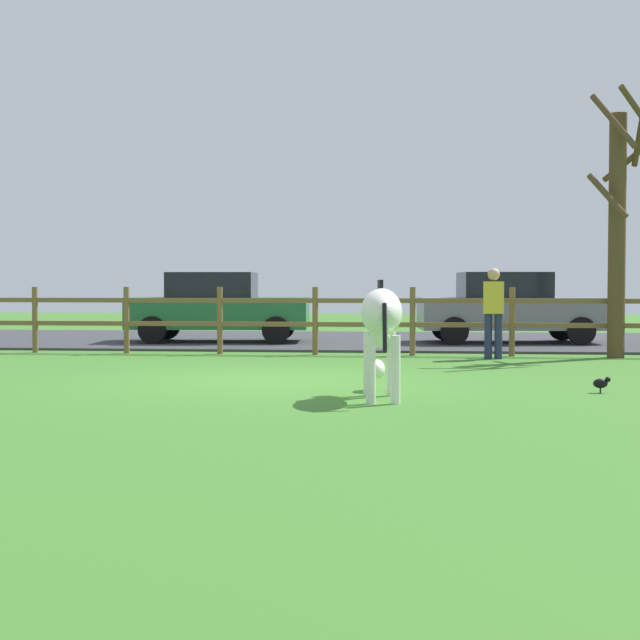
# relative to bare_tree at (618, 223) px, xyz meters

# --- Properties ---
(ground_plane) EXTENTS (60.00, 60.00, 0.00)m
(ground_plane) POSITION_rel_bare_tree_xyz_m (-5.70, -4.81, -2.47)
(ground_plane) COLOR #3D7528
(parking_asphalt) EXTENTS (28.00, 7.40, 0.05)m
(parking_asphalt) POSITION_rel_bare_tree_xyz_m (-5.70, 4.49, -2.44)
(parking_asphalt) COLOR #38383D
(parking_asphalt) RESTS_ON ground_plane
(paddock_fence) EXTENTS (20.48, 0.11, 1.30)m
(paddock_fence) POSITION_rel_bare_tree_xyz_m (-6.51, 0.19, -1.73)
(paddock_fence) COLOR brown
(paddock_fence) RESTS_ON ground_plane
(bare_tree) EXTENTS (1.37, 1.51, 4.84)m
(bare_tree) POSITION_rel_bare_tree_xyz_m (0.00, 0.00, 0.00)
(bare_tree) COLOR #513A23
(bare_tree) RESTS_ON ground_plane
(zebra) EXTENTS (0.60, 1.94, 1.41)m
(zebra) POSITION_rel_bare_tree_xyz_m (-4.03, -6.78, -1.54)
(zebra) COLOR white
(zebra) RESTS_ON ground_plane
(crow_on_grass) EXTENTS (0.21, 0.10, 0.20)m
(crow_on_grass) POSITION_rel_bare_tree_xyz_m (-1.31, -5.87, -2.34)
(crow_on_grass) COLOR black
(crow_on_grass) RESTS_ON ground_plane
(parked_car_green) EXTENTS (4.11, 2.11, 1.56)m
(parked_car_green) POSITION_rel_bare_tree_xyz_m (-8.15, 3.30, -1.63)
(parked_car_green) COLOR #236B38
(parked_car_green) RESTS_ON parking_asphalt
(parked_car_grey) EXTENTS (4.15, 2.21, 1.56)m
(parked_car_grey) POSITION_rel_bare_tree_xyz_m (-1.65, 3.63, -1.63)
(parked_car_grey) COLOR slate
(parked_car_grey) RESTS_ON parking_asphalt
(visitor_near_fence) EXTENTS (0.37, 0.23, 1.64)m
(visitor_near_fence) POSITION_rel_bare_tree_xyz_m (-2.27, -0.49, -1.56)
(visitor_near_fence) COLOR #232847
(visitor_near_fence) RESTS_ON ground_plane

